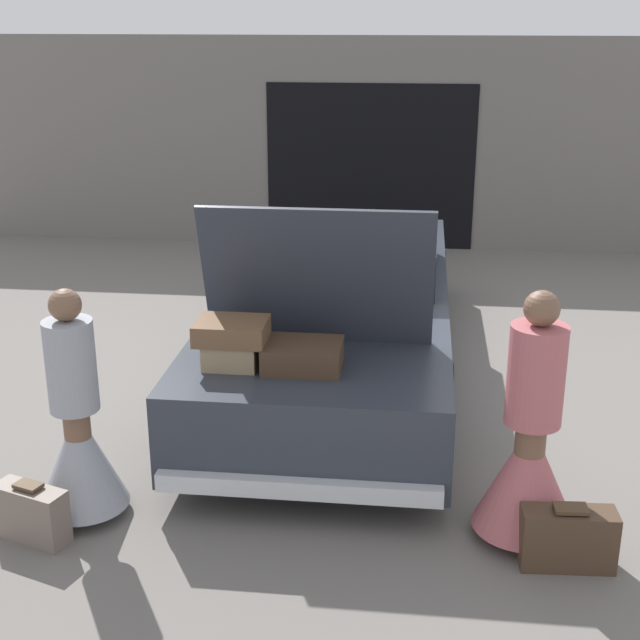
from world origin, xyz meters
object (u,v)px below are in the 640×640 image
Objects in this scene: person_left at (78,438)px; suitcase_beside_right_person at (568,538)px; car at (338,309)px; person_right at (529,454)px; suitcase_beside_left_person at (32,514)px.

person_left is 2.73× the size of suitcase_beside_right_person.
car is 9.41× the size of suitcase_beside_right_person.
car is at bearing 119.64° from suitcase_beside_right_person.
person_right is at bearing 77.74° from person_left.
person_right is 3.19× the size of suitcase_beside_left_person.
suitcase_beside_left_person is at bearing -178.29° from suitcase_beside_right_person.
car is 2.99m from person_left.
car is at bearing 138.49° from person_left.
suitcase_beside_left_person is (-0.21, -0.33, -0.36)m from person_left.
suitcase_beside_left_person is (-3.03, -0.39, -0.39)m from person_right.
car is 3.44× the size of person_left.
car reaches higher than person_left.
person_left is 0.95× the size of person_right.
person_right reaches higher than person_left.
suitcase_beside_left_person is (-1.61, -2.98, -0.40)m from car.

